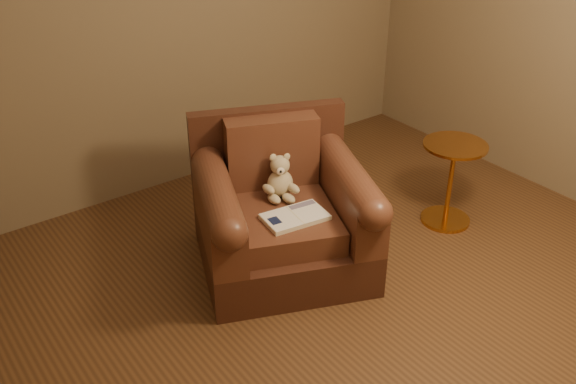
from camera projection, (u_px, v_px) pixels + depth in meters
floor at (371, 300)px, 3.73m from camera, size 4.00×4.00×0.00m
room at (395, 2)px, 2.88m from camera, size 4.02×4.02×2.71m
armchair at (281, 214)px, 3.91m from camera, size 1.27×1.24×0.89m
teddy_bear at (280, 181)px, 3.89m from camera, size 0.21×0.23×0.28m
guidebook at (295, 217)px, 3.70m from camera, size 0.39×0.27×0.03m
side_table at (450, 181)px, 4.33m from camera, size 0.42×0.42×0.59m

